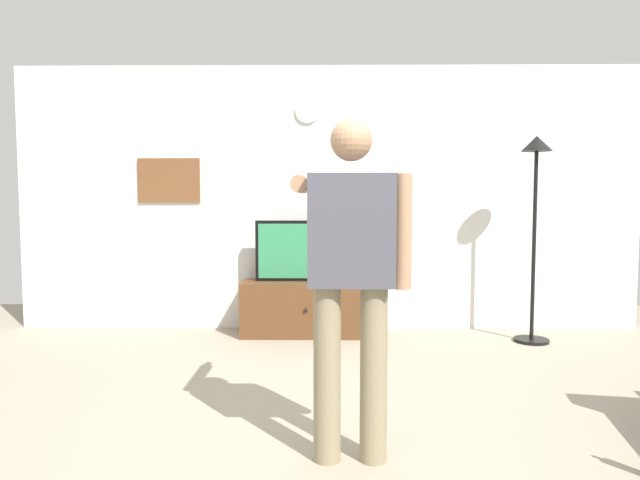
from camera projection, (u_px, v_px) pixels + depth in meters
ground_plane at (329, 452)px, 3.02m from camera, size 8.40×8.40×0.00m
back_wall at (328, 199)px, 5.87m from camera, size 6.40×0.10×2.70m
tv_stand at (307, 308)px, 5.60m from camera, size 1.28×0.44×0.54m
television at (307, 251)px, 5.60m from camera, size 1.01×0.07×0.60m
wall_clock at (307, 111)px, 5.74m from camera, size 0.25×0.03×0.25m
framed_picture at (169, 180)px, 5.82m from camera, size 0.64×0.04×0.45m
floor_lamp at (535, 196)px, 5.25m from camera, size 0.32×0.32×1.93m
person_standing_nearer_lamp at (351, 268)px, 2.88m from camera, size 0.61×0.78×1.75m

